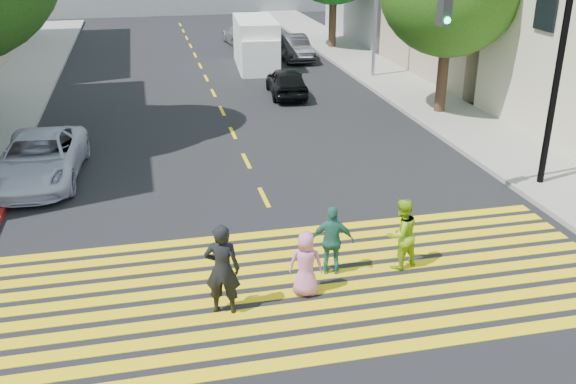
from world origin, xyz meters
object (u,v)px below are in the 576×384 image
object	(u,v)px
pedestrian_child	(306,264)
silver_car	(242,34)
white_sedan	(39,158)
traffic_signal	(528,52)
dark_car_parked	(294,48)
pedestrian_extra	(332,241)
white_van	(256,45)
pedestrian_man	(222,269)
pedestrian_woman	(401,234)
dark_car_near	(287,82)

from	to	relation	value
pedestrian_child	silver_car	bearing A→B (deg)	-81.97
white_sedan	traffic_signal	distance (m)	13.88
silver_car	dark_car_parked	bearing A→B (deg)	106.06
pedestrian_extra	traffic_signal	world-z (taller)	traffic_signal
white_sedan	white_van	xyz separation A→B (m)	(8.97, 14.11, 0.49)
white_van	traffic_signal	xyz separation A→B (m)	(3.95, -18.02, 2.78)
pedestrian_man	traffic_signal	xyz separation A→B (m)	(8.60, 4.17, 3.01)
pedestrian_woman	white_sedan	bearing A→B (deg)	-58.75
pedestrian_woman	white_sedan	xyz separation A→B (m)	(-8.33, 7.17, -0.12)
white_sedan	dark_car_near	xyz separation A→B (m)	(9.20, 8.04, -0.05)
traffic_signal	pedestrian_child	bearing A→B (deg)	-160.80
pedestrian_woman	dark_car_near	xyz separation A→B (m)	(0.87, 15.21, -0.17)
traffic_signal	silver_car	bearing A→B (deg)	88.04
white_sedan	traffic_signal	xyz separation A→B (m)	(12.92, -3.91, 3.27)
pedestrian_man	traffic_signal	bearing A→B (deg)	-137.75
pedestrian_extra	traffic_signal	size ratio (longest dim) A/B	0.26
silver_car	pedestrian_man	bearing A→B (deg)	75.12
pedestrian_extra	dark_car_near	size ratio (longest dim) A/B	0.42
dark_car_near	dark_car_parked	distance (m)	7.93
pedestrian_man	white_sedan	distance (m)	9.16
pedestrian_man	pedestrian_extra	world-z (taller)	pedestrian_man
dark_car_parked	traffic_signal	size ratio (longest dim) A/B	0.67
pedestrian_man	pedestrian_woman	size ratio (longest dim) A/B	1.17
pedestrian_woman	dark_car_parked	xyz separation A→B (m)	(3.01, 22.85, -0.13)
pedestrian_man	silver_car	xyz separation A→B (m)	(4.96, 29.05, -0.31)
pedestrian_child	pedestrian_woman	bearing A→B (deg)	-150.24
pedestrian_man	pedestrian_extra	bearing A→B (deg)	-142.40
white_sedan	traffic_signal	bearing A→B (deg)	-13.03
pedestrian_extra	dark_car_parked	bearing A→B (deg)	-85.68
pedestrian_woman	pedestrian_extra	size ratio (longest dim) A/B	1.03
pedestrian_woman	white_sedan	size ratio (longest dim) A/B	0.33
dark_car_near	silver_car	distance (m)	12.94
pedestrian_child	dark_car_parked	xyz separation A→B (m)	(5.31, 23.48, -0.03)
dark_car_parked	silver_car	bearing A→B (deg)	110.28
pedestrian_child	pedestrian_man	bearing A→B (deg)	23.51
pedestrian_child	pedestrian_extra	size ratio (longest dim) A/B	0.89
white_sedan	silver_car	world-z (taller)	white_sedan
white_sedan	dark_car_parked	world-z (taller)	white_sedan
white_van	silver_car	bearing A→B (deg)	91.70
pedestrian_child	dark_car_parked	distance (m)	24.07
pedestrian_woman	dark_car_near	size ratio (longest dim) A/B	0.43
dark_car_near	pedestrian_man	bearing A→B (deg)	77.10
pedestrian_man	pedestrian_child	distance (m)	1.75
pedestrian_woman	pedestrian_extra	world-z (taller)	pedestrian_woman
pedestrian_woman	white_van	size ratio (longest dim) A/B	0.30
pedestrian_man	white_van	xyz separation A→B (m)	(4.65, 22.18, 0.23)
dark_car_near	dark_car_parked	xyz separation A→B (m)	(2.13, 7.64, 0.03)
pedestrian_extra	dark_car_parked	distance (m)	23.24
silver_car	white_van	size ratio (longest dim) A/B	0.81
pedestrian_child	white_van	distance (m)	22.11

